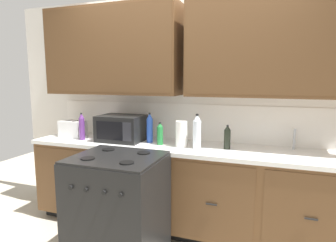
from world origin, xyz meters
The scene contains 12 objects.
wall_unit centered at (0.00, 0.50, 1.67)m, with size 4.42×0.40×2.49m.
counter_run centered at (0.00, 0.30, 0.47)m, with size 3.25×0.64×0.92m.
stove_range centered at (-0.36, -0.33, 0.47)m, with size 0.76×0.68×0.95m.
microwave centered at (-0.66, 0.30, 1.06)m, with size 0.48×0.37×0.28m.
toaster centered at (-1.31, 0.30, 1.02)m, with size 0.28×0.18×0.19m.
sink_faucet centered at (1.09, 0.51, 1.02)m, with size 0.02×0.02×0.20m, color #B2B5BA.
paper_towel_roll centered at (0.03, 0.26, 1.05)m, with size 0.12×0.12×0.26m, color white.
bottle_violet centered at (-1.10, 0.20, 1.07)m, with size 0.06×0.06×0.30m.
bottle_dark centered at (0.48, 0.31, 1.04)m, with size 0.06×0.06×0.23m.
bottle_clear centered at (0.20, 0.23, 1.09)m, with size 0.08×0.08×0.34m.
bottle_blue centered at (-0.34, 0.33, 1.08)m, with size 0.07×0.07×0.32m.
bottle_green centered at (-0.20, 0.26, 1.04)m, with size 0.06×0.06×0.23m.
Camera 1 is at (0.85, -2.42, 1.60)m, focal length 30.61 mm.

